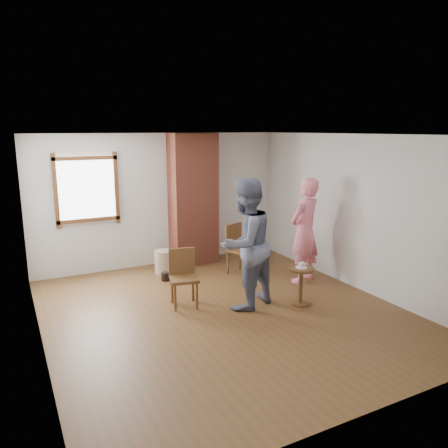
{
  "coord_description": "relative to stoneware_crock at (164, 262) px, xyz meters",
  "views": [
    {
      "loc": [
        -2.77,
        -5.42,
        2.68
      ],
      "look_at": [
        0.42,
        0.8,
        1.15
      ],
      "focal_mm": 35.0,
      "sensor_mm": 36.0,
      "label": 1
    }
  ],
  "objects": [
    {
      "name": "room_shell",
      "position": [
        0.13,
        -1.53,
        1.59
      ],
      "size": [
        5.04,
        5.52,
        2.62
      ],
      "color": "silver",
      "rests_on": "ground"
    },
    {
      "name": "dark_pot",
      "position": [
        -0.12,
        -0.43,
        -0.14
      ],
      "size": [
        0.17,
        0.17,
        0.15
      ],
      "primitive_type": "cylinder",
      "rotation": [
        0.0,
        0.0,
        0.14
      ],
      "color": "black",
      "rests_on": "ground"
    },
    {
      "name": "cake_slice",
      "position": [
        1.38,
        -2.42,
        0.42
      ],
      "size": [
        0.08,
        0.07,
        0.06
      ],
      "primitive_type": "cube",
      "color": "white",
      "rests_on": "cake_plate"
    },
    {
      "name": "dining_chair_left",
      "position": [
        -0.23,
        -1.58,
        0.27
      ],
      "size": [
        0.49,
        0.49,
        0.88
      ],
      "rotation": [
        0.0,
        0.0,
        -0.22
      ],
      "color": "brown",
      "rests_on": "ground"
    },
    {
      "name": "brick_chimney",
      "position": [
        0.78,
        0.37,
        1.08
      ],
      "size": [
        0.9,
        0.5,
        2.6
      ],
      "primitive_type": "cube",
      "color": "#B0533E",
      "rests_on": "ground"
    },
    {
      "name": "dining_chair_right",
      "position": [
        1.25,
        -0.64,
        0.31
      ],
      "size": [
        0.56,
        0.56,
        0.93
      ],
      "rotation": [
        0.0,
        0.0,
        0.37
      ],
      "color": "brown",
      "rests_on": "ground"
    },
    {
      "name": "cake_plate",
      "position": [
        1.37,
        -2.42,
        0.39
      ],
      "size": [
        0.18,
        0.18,
        0.01
      ],
      "primitive_type": "cylinder",
      "color": "white",
      "rests_on": "side_table"
    },
    {
      "name": "person_pink",
      "position": [
        2.07,
        -1.57,
        0.71
      ],
      "size": [
        0.79,
        0.65,
        1.86
      ],
      "primitive_type": "imported",
      "rotation": [
        0.0,
        0.0,
        3.48
      ],
      "color": "pink",
      "rests_on": "ground"
    },
    {
      "name": "ground",
      "position": [
        0.18,
        -2.13,
        -0.22
      ],
      "size": [
        5.5,
        5.5,
        0.0
      ],
      "primitive_type": "plane",
      "color": "brown",
      "rests_on": "ground"
    },
    {
      "name": "side_table",
      "position": [
        1.37,
        -2.42,
        0.18
      ],
      "size": [
        0.4,
        0.4,
        0.6
      ],
      "color": "brown",
      "rests_on": "ground"
    },
    {
      "name": "stoneware_crock",
      "position": [
        0.0,
        0.0,
        0.0
      ],
      "size": [
        0.41,
        0.41,
        0.44
      ],
      "primitive_type": "cylinder",
      "rotation": [
        0.0,
        0.0,
        0.23
      ],
      "color": "tan",
      "rests_on": "ground"
    },
    {
      "name": "man",
      "position": [
        0.57,
        -2.09,
        0.77
      ],
      "size": [
        1.16,
        1.04,
        1.98
      ],
      "primitive_type": "imported",
      "rotation": [
        0.0,
        0.0,
        3.5
      ],
      "color": "#141A38",
      "rests_on": "ground"
    }
  ]
}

